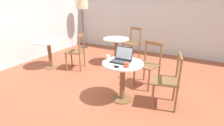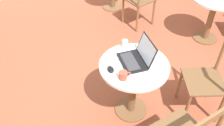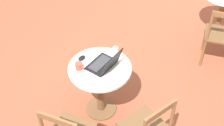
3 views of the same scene
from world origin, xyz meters
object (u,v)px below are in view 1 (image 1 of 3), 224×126
object	(u,v)px
chair_near_front	(168,81)
mouse	(117,66)
floor_lamp	(82,6)
laptop	(122,59)
chair_mid_right	(132,43)
drinking_glass	(108,57)
chair_near_right	(148,65)
chair_far_front	(77,52)
cafe_table_far	(49,48)
mug	(127,65)
cafe_table_near	(123,72)
cafe_table_mid	(116,45)

from	to	relation	value
chair_near_front	mouse	distance (m)	0.91
floor_lamp	mouse	distance (m)	4.10
chair_near_front	laptop	size ratio (longest dim) A/B	2.85
chair_mid_right	drinking_glass	xyz separation A→B (m)	(-2.33, -0.48, 0.30)
chair_near_right	chair_far_front	xyz separation A→B (m)	(0.01, 1.91, 0.00)
mouse	chair_near_right	bearing A→B (deg)	-12.02
chair_mid_right	mouse	xyz separation A→B (m)	(-2.59, -0.78, 0.27)
laptop	cafe_table_far	bearing A→B (deg)	78.12
mug	chair_near_front	bearing A→B (deg)	-59.19
laptop	chair_near_right	bearing A→B (deg)	-20.14
chair_far_front	drinking_glass	world-z (taller)	chair_far_front
chair_near_right	laptop	distance (m)	0.84
chair_near_right	mug	size ratio (longest dim) A/B	7.92
chair_mid_right	floor_lamp	xyz separation A→B (m)	(0.27, 2.07, 1.02)
chair_near_front	drinking_glass	size ratio (longest dim) A/B	10.26
cafe_table_near	chair_mid_right	size ratio (longest dim) A/B	0.78
mouse	chair_near_front	bearing A→B (deg)	-59.28
cafe_table_far	drinking_glass	xyz separation A→B (m)	(-0.53, -2.09, 0.23)
mug	cafe_table_near	bearing A→B (deg)	40.90
chair_near_front	chair_far_front	distance (m)	2.50
cafe_table_near	floor_lamp	xyz separation A→B (m)	(2.60, 2.84, 0.95)
drinking_glass	cafe_table_mid	bearing A→B (deg)	22.64
cafe_table_mid	laptop	bearing A→B (deg)	-149.80
chair_near_right	chair_far_front	world-z (taller)	same
cafe_table_far	chair_near_right	distance (m)	2.62
laptop	drinking_glass	distance (m)	0.25
mouse	drinking_glass	world-z (taller)	drinking_glass
chair_near_front	chair_far_front	size ratio (longest dim) A/B	1.00
chair_near_front	drinking_glass	distance (m)	1.10
chair_mid_right	mouse	bearing A→B (deg)	-163.23
cafe_table_near	cafe_table_mid	distance (m)	1.92
laptop	cafe_table_near	bearing A→B (deg)	-131.98
chair_near_front	chair_mid_right	distance (m)	2.63
chair_far_front	drinking_glass	bearing A→B (deg)	-119.51
chair_near_right	drinking_glass	bearing A→B (deg)	145.97
cafe_table_near	floor_lamp	world-z (taller)	floor_lamp
chair_near_front	mouse	world-z (taller)	chair_near_front
cafe_table_mid	mouse	size ratio (longest dim) A/B	7.22
cafe_table_far	mug	bearing A→B (deg)	-105.48
drinking_glass	chair_far_front	bearing A→B (deg)	60.49
cafe_table_far	chair_mid_right	world-z (taller)	chair_mid_right
chair_mid_right	floor_lamp	bearing A→B (deg)	82.69
chair_near_right	floor_lamp	xyz separation A→B (m)	(1.83, 3.06, 1.02)
cafe_table_near	cafe_table_mid	xyz separation A→B (m)	(1.65, 0.98, 0.00)
cafe_table_near	chair_far_front	distance (m)	1.86
chair_mid_right	mug	xyz separation A→B (m)	(-2.51, -0.92, 0.30)
cafe_table_near	cafe_table_far	distance (m)	2.44
cafe_table_near	cafe_table_mid	world-z (taller)	same
chair_mid_right	mouse	world-z (taller)	chair_mid_right
cafe_table_near	mouse	distance (m)	0.32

